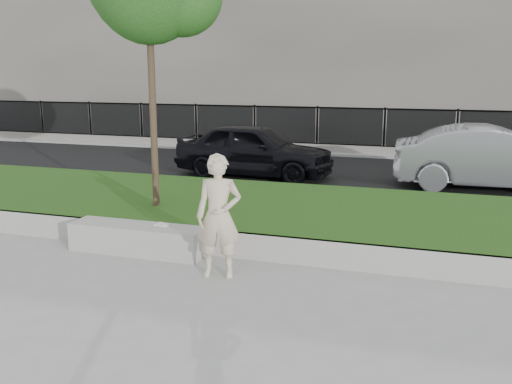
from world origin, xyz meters
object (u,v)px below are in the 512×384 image
(car_dark, at_px, (254,150))
(car_silver, at_px, (494,158))
(stone_bench, at_px, (138,239))
(book, at_px, (162,224))
(man, at_px, (219,216))

(car_dark, bearing_deg, car_silver, -84.54)
(stone_bench, relative_size, book, 10.16)
(stone_bench, xyz_separation_m, car_silver, (5.54, 6.67, 0.56))
(man, xyz_separation_m, car_silver, (3.95, 7.22, -0.06))
(man, height_order, book, man)
(man, height_order, car_dark, man)
(book, height_order, car_silver, car_silver)
(car_silver, bearing_deg, man, 147.62)
(stone_bench, xyz_separation_m, car_dark, (-0.26, 6.52, 0.52))
(car_dark, xyz_separation_m, car_silver, (5.81, 0.15, 0.04))
(car_silver, bearing_deg, stone_bench, 136.60)
(man, bearing_deg, car_dark, 91.66)
(book, bearing_deg, stone_bench, -151.44)
(book, relative_size, car_silver, 0.05)
(stone_bench, distance_m, book, 0.45)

